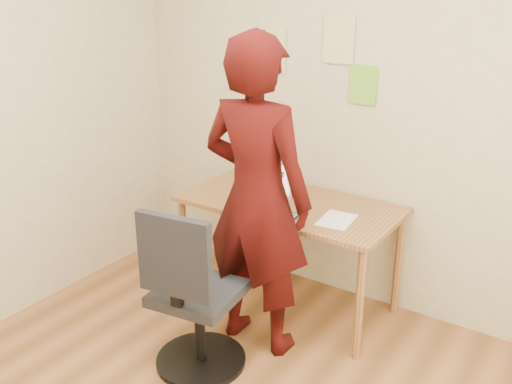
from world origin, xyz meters
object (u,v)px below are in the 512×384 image
Objects in this scene: phone at (291,217)px; person at (257,198)px; laptop at (266,191)px; desk at (289,215)px; office_chair at (192,304)px.

phone is 0.32m from person.
person reaches higher than laptop.
desk is 4.14× the size of laptop.
person reaches higher than desk.
office_chair is 0.68m from person.
phone is (0.30, -0.18, -0.05)m from laptop.
phone is (0.14, -0.21, 0.09)m from desk.
desk is 0.21m from laptop.
laptop is 2.56× the size of phone.
laptop is at bearing -169.94° from desk.
office_chair is at bearing -94.43° from desk.
desk is 0.76× the size of person.
laptop is 0.95m from office_chair.
laptop is at bearing 87.91° from office_chair.
phone is at bearing -109.92° from person.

